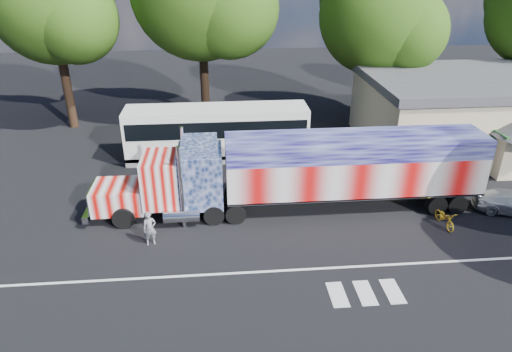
{
  "coord_description": "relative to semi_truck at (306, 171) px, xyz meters",
  "views": [
    {
      "loc": [
        -1.96,
        -19.56,
        13.06
      ],
      "look_at": [
        0.0,
        3.0,
        1.9
      ],
      "focal_mm": 32.0,
      "sensor_mm": 36.0,
      "label": 1
    }
  ],
  "objects": [
    {
      "name": "lane_markings",
      "position": [
        -0.97,
        -6.24,
        -2.36
      ],
      "size": [
        30.0,
        2.67,
        0.01
      ],
      "color": "silver",
      "rests_on": "ground"
    },
    {
      "name": "coach_bus",
      "position": [
        -4.75,
        7.67,
        -0.49
      ],
      "size": [
        12.44,
        2.9,
        3.62
      ],
      "color": "white",
      "rests_on": "ground"
    },
    {
      "name": "tree_ne_a",
      "position": [
        8.37,
        14.74,
        6.11
      ],
      "size": [
        9.71,
        9.25,
        13.16
      ],
      "color": "black",
      "rests_on": "ground"
    },
    {
      "name": "bicycle",
      "position": [
        7.05,
        -2.43,
        -1.9
      ],
      "size": [
        0.77,
        1.84,
        0.94
      ],
      "primitive_type": "imported",
      "rotation": [
        0.0,
        0.0,
        0.08
      ],
      "color": "gold",
      "rests_on": "ground"
    },
    {
      "name": "woman",
      "position": [
        -8.2,
        -2.78,
        -1.47
      ],
      "size": [
        0.74,
        0.57,
        1.79
      ],
      "primitive_type": "imported",
      "rotation": [
        0.0,
        0.0,
        0.25
      ],
      "color": "slate",
      "rests_on": "ground"
    },
    {
      "name": "semi_truck",
      "position": [
        0.0,
        0.0,
        0.0
      ],
      "size": [
        21.57,
        3.41,
        4.6
      ],
      "color": "black",
      "rests_on": "ground"
    },
    {
      "name": "tree_nw_a",
      "position": [
        -16.45,
        14.92,
        7.29
      ],
      "size": [
        9.54,
        9.08,
        14.27
      ],
      "color": "black",
      "rests_on": "ground"
    },
    {
      "name": "ground",
      "position": [
        -2.68,
        -2.47,
        -2.37
      ],
      "size": [
        100.0,
        100.0,
        0.0
      ],
      "primitive_type": "plane",
      "color": "black"
    }
  ]
}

